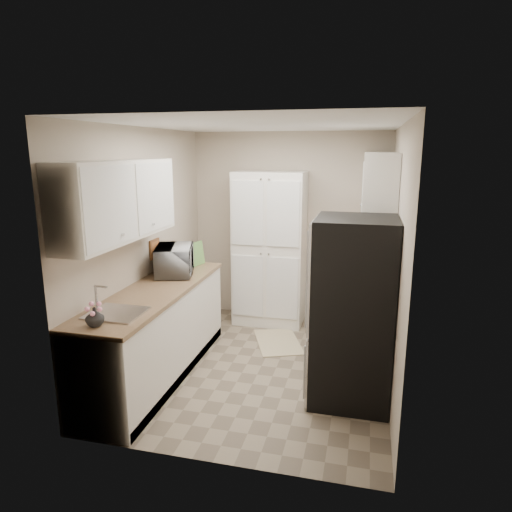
# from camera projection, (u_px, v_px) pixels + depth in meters

# --- Properties ---
(ground) EXTENTS (3.20, 3.20, 0.00)m
(ground) POSITION_uv_depth(u_px,v_px,m) (261.00, 366.00, 4.90)
(ground) COLOR #7A6B56
(ground) RESTS_ON ground
(room_shell) EXTENTS (2.64, 3.24, 2.52)m
(room_shell) POSITION_uv_depth(u_px,v_px,m) (260.00, 216.00, 4.53)
(room_shell) COLOR #B4A591
(room_shell) RESTS_ON ground
(pantry_cabinet) EXTENTS (0.90, 0.55, 2.00)m
(pantry_cabinet) POSITION_uv_depth(u_px,v_px,m) (270.00, 249.00, 5.97)
(pantry_cabinet) COLOR silver
(pantry_cabinet) RESTS_ON ground
(base_cabinet_left) EXTENTS (0.60, 2.30, 0.88)m
(base_cabinet_left) POSITION_uv_depth(u_px,v_px,m) (157.00, 334.00, 4.63)
(base_cabinet_left) COLOR silver
(base_cabinet_left) RESTS_ON ground
(countertop_left) EXTENTS (0.63, 2.33, 0.04)m
(countertop_left) POSITION_uv_depth(u_px,v_px,m) (155.00, 291.00, 4.52)
(countertop_left) COLOR #846647
(countertop_left) RESTS_ON base_cabinet_left
(base_cabinet_right) EXTENTS (0.60, 0.80, 0.88)m
(base_cabinet_right) POSITION_uv_depth(u_px,v_px,m) (360.00, 300.00, 5.70)
(base_cabinet_right) COLOR silver
(base_cabinet_right) RESTS_ON ground
(countertop_right) EXTENTS (0.63, 0.83, 0.04)m
(countertop_right) POSITION_uv_depth(u_px,v_px,m) (362.00, 264.00, 5.59)
(countertop_right) COLOR #846647
(countertop_right) RESTS_ON base_cabinet_right
(electric_range) EXTENTS (0.71, 0.78, 1.13)m
(electric_range) POSITION_uv_depth(u_px,v_px,m) (357.00, 319.00, 4.94)
(electric_range) COLOR #B7B7BC
(electric_range) RESTS_ON ground
(refrigerator) EXTENTS (0.70, 0.72, 1.70)m
(refrigerator) POSITION_uv_depth(u_px,v_px,m) (353.00, 311.00, 4.10)
(refrigerator) COLOR #B7B7BC
(refrigerator) RESTS_ON ground
(microwave) EXTENTS (0.55, 0.66, 0.32)m
(microwave) POSITION_uv_depth(u_px,v_px,m) (175.00, 260.00, 5.03)
(microwave) COLOR #B6B7BA
(microwave) RESTS_ON countertop_left
(wine_bottle) EXTENTS (0.07, 0.07, 0.28)m
(wine_bottle) POSITION_uv_depth(u_px,v_px,m) (172.00, 257.00, 5.25)
(wine_bottle) COLOR black
(wine_bottle) RESTS_ON countertop_left
(flower_vase) EXTENTS (0.18, 0.18, 0.15)m
(flower_vase) POSITION_uv_depth(u_px,v_px,m) (95.00, 317.00, 3.56)
(flower_vase) COLOR silver
(flower_vase) RESTS_ON countertop_left
(cutting_board) EXTENTS (0.07, 0.22, 0.28)m
(cutting_board) POSITION_uv_depth(u_px,v_px,m) (198.00, 254.00, 5.43)
(cutting_board) COLOR #5A9142
(cutting_board) RESTS_ON countertop_left
(toaster_oven) EXTENTS (0.39, 0.44, 0.21)m
(toaster_oven) POSITION_uv_depth(u_px,v_px,m) (361.00, 255.00, 5.51)
(toaster_oven) COLOR #A2A3A7
(toaster_oven) RESTS_ON countertop_right
(fruit_basket) EXTENTS (0.28, 0.28, 0.11)m
(fruit_basket) POSITION_uv_depth(u_px,v_px,m) (360.00, 242.00, 5.47)
(fruit_basket) COLOR orange
(fruit_basket) RESTS_ON toaster_oven
(kitchen_mat) EXTENTS (0.74, 0.90, 0.01)m
(kitchen_mat) POSITION_uv_depth(u_px,v_px,m) (278.00, 342.00, 5.50)
(kitchen_mat) COLOR #C3B188
(kitchen_mat) RESTS_ON ground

